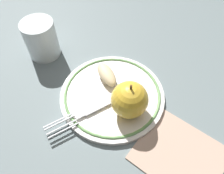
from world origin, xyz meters
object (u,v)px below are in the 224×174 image
at_px(apple_red_whole, 129,100).
at_px(apple_slice_front, 106,74).
at_px(plate, 112,94).
at_px(fork, 91,111).
at_px(drinking_glass, 41,39).
at_px(napkin_folded, 180,154).

height_order(apple_red_whole, apple_slice_front, apple_red_whole).
xyz_separation_m(plate, apple_red_whole, (0.05, 0.00, 0.04)).
distance_m(plate, apple_red_whole, 0.07).
distance_m(fork, drinking_glass, 0.21).
distance_m(apple_red_whole, napkin_folded, 0.13).
relative_size(apple_red_whole, apple_slice_front, 1.14).
relative_size(drinking_glass, napkin_folded, 0.61).
xyz_separation_m(plate, drinking_glass, (-0.20, -0.06, 0.04)).
bearing_deg(napkin_folded, apple_red_whole, -168.76).
distance_m(apple_slice_front, napkin_folded, 0.21).
relative_size(apple_red_whole, napkin_folded, 0.54).
distance_m(apple_red_whole, drinking_glass, 0.26).
xyz_separation_m(apple_slice_front, drinking_glass, (-0.16, -0.07, 0.02)).
bearing_deg(drinking_glass, plate, 16.98).
xyz_separation_m(apple_red_whole, napkin_folded, (0.12, 0.02, -0.05)).
bearing_deg(apple_slice_front, fork, 134.17).
xyz_separation_m(apple_red_whole, fork, (-0.04, -0.06, -0.03)).
bearing_deg(drinking_glass, fork, 0.53).
xyz_separation_m(apple_red_whole, drinking_glass, (-0.25, -0.06, -0.00)).
distance_m(apple_red_whole, apple_slice_front, 0.09).
bearing_deg(plate, napkin_folded, 9.13).
xyz_separation_m(apple_red_whole, apple_slice_front, (-0.09, 0.01, -0.02)).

